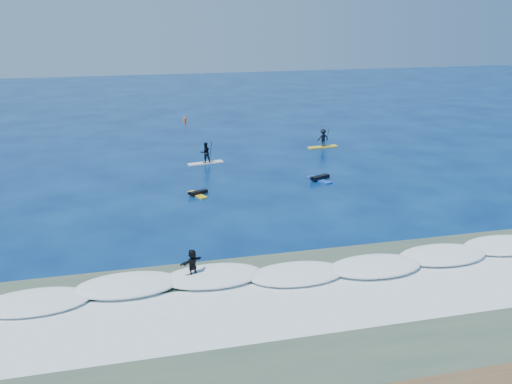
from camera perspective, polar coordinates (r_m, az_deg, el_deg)
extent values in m
plane|color=#031747|center=(36.95, -2.34, -1.69)|extent=(160.00, 160.00, 0.00)
cube|color=#374B3B|center=(24.63, 4.56, -12.35)|extent=(90.00, 13.00, 0.01)
cube|color=white|center=(27.99, 1.94, -8.38)|extent=(40.00, 6.00, 0.30)
cube|color=silver|center=(25.46, 3.84, -11.27)|extent=(34.00, 5.00, 0.02)
cube|color=silver|center=(47.82, -5.05, 2.90)|extent=(3.06, 1.27, 0.10)
imported|color=black|center=(47.60, -5.08, 3.96)|extent=(0.94, 0.79, 1.71)
cylinder|color=black|center=(47.76, -4.58, 3.94)|extent=(0.17, 0.68, 2.00)
cube|color=black|center=(47.99, -4.55, 2.85)|extent=(0.12, 0.03, 0.30)
cube|color=yellow|center=(53.60, 6.69, 4.50)|extent=(2.90, 0.97, 0.09)
imported|color=black|center=(53.41, 6.72, 5.40)|extent=(1.11, 0.70, 1.64)
cylinder|color=black|center=(53.61, 7.13, 5.37)|extent=(0.10, 0.66, 1.91)
cube|color=black|center=(53.81, 7.09, 4.43)|extent=(0.11, 0.03, 0.28)
cube|color=gold|center=(39.72, -5.88, -0.28)|extent=(1.19, 1.98, 0.09)
cube|color=black|center=(39.72, -5.77, -0.04)|extent=(1.36, 0.82, 0.22)
sphere|color=black|center=(39.34, -6.72, -0.12)|extent=(0.22, 0.22, 0.22)
cube|color=#174BB3|center=(43.22, 6.32, 1.23)|extent=(1.44, 2.35, 0.11)
cube|color=black|center=(43.24, 6.43, 1.49)|extent=(1.62, 0.99, 0.26)
sphere|color=black|center=(42.62, 5.56, 1.43)|extent=(0.26, 0.26, 0.26)
cube|color=white|center=(27.58, -6.33, -8.44)|extent=(2.02, 1.54, 0.11)
imported|color=black|center=(27.26, -6.38, -7.06)|extent=(1.29, 1.00, 1.36)
cylinder|color=#FB5616|center=(65.35, -7.14, 7.10)|extent=(0.32, 0.32, 0.51)
cone|color=#FB5616|center=(65.28, -7.15, 7.43)|extent=(0.23, 0.23, 0.25)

